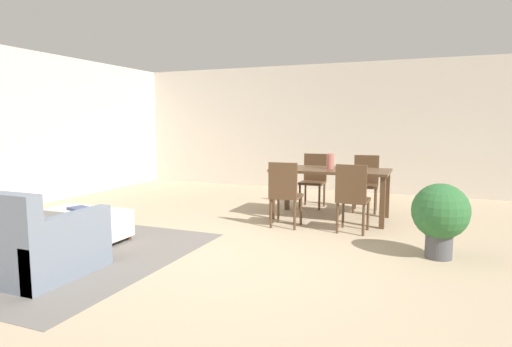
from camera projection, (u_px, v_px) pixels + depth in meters
ground_plane at (230, 256)px, 4.66m from camera, size 10.80×10.80×0.00m
wall_back at (330, 128)px, 9.10m from camera, size 9.00×0.12×2.70m
area_rug at (49, 251)px, 4.80m from camera, size 3.00×2.80×0.01m
ottoman_table at (87, 222)px, 5.25m from camera, size 1.06×0.48×0.39m
dining_table at (330, 175)px, 6.41m from camera, size 1.73×0.86×0.76m
dining_chair_near_left at (285, 191)px, 5.85m from camera, size 0.41×0.41×0.92m
dining_chair_near_right at (352, 194)px, 5.55m from camera, size 0.42×0.42×0.92m
dining_chair_far_left at (314, 177)px, 7.33m from camera, size 0.41×0.41×0.92m
dining_chair_far_right at (366, 180)px, 6.98m from camera, size 0.43×0.43×0.92m
vase_centerpiece at (330, 161)px, 6.40m from camera, size 0.11×0.11×0.23m
book_on_ottoman at (80, 209)px, 5.20m from camera, size 0.30×0.26×0.03m
potted_plant at (440, 214)px, 4.53m from camera, size 0.60×0.60×0.81m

